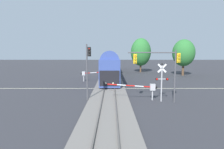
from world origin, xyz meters
TOP-DOWN VIEW (x-y plane):
  - ground_plane at (0.00, 0.00)m, footprint 220.00×220.00m
  - road_centre_stripe at (0.00, 0.00)m, footprint 44.00×0.20m
  - railway_track at (0.00, 0.00)m, footprint 4.40×80.00m
  - commuter_train at (0.00, 16.37)m, footprint 3.04×38.52m
  - crossing_gate_near at (4.23, -6.97)m, footprint 5.49×0.40m
  - crossing_signal_mast at (5.63, -7.58)m, footprint 1.36×0.44m
  - crossing_gate_far at (-4.01, 6.97)m, footprint 6.46×0.40m
  - traffic_signal_near_right at (5.45, -7.97)m, footprint 5.37×0.38m
  - traffic_signal_median at (-2.24, -7.06)m, footprint 0.53×0.38m
  - maple_right_background at (16.49, 16.08)m, footprint 4.97×4.97m
  - elm_centre_background at (7.94, 23.51)m, footprint 5.24×5.24m

SIDE VIEW (x-z plane):
  - ground_plane at x=0.00m, z-range 0.00..0.00m
  - road_centre_stripe at x=0.00m, z-range 0.00..0.01m
  - railway_track at x=0.00m, z-range -0.06..0.26m
  - crossing_gate_near at x=4.23m, z-range 0.50..2.35m
  - crossing_gate_far at x=-4.01m, z-range 0.47..2.43m
  - crossing_signal_mast at x=5.63m, z-range 0.46..4.62m
  - commuter_train at x=0.00m, z-range 0.20..5.36m
  - traffic_signal_median at x=-2.24m, z-range 1.02..7.14m
  - traffic_signal_near_right at x=5.45m, z-range 1.42..6.90m
  - maple_right_background at x=16.49m, z-range 1.04..9.19m
  - elm_centre_background at x=7.94m, z-range 0.84..9.77m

